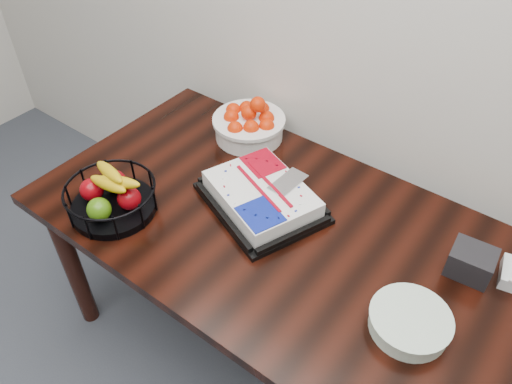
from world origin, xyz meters
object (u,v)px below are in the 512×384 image
Objects in this scene: fruit_basket at (111,196)px; table at (297,252)px; plate_stack at (409,322)px; tangerine_bowl at (249,121)px; napkin_box at (471,262)px; cake_tray at (262,196)px.

table is at bearing 26.86° from fruit_basket.
fruit_basket is (-0.55, -0.28, 0.15)m from table.
table is 0.45m from plate_stack.
napkin_box is at bearing -8.92° from tangerine_bowl.
plate_stack is 0.29m from napkin_box.
cake_tray is at bearing 167.47° from table.
cake_tray is 0.49m from fruit_basket.
table is 0.22m from cake_tray.
napkin_box is at bearing 78.09° from plate_stack.
fruit_basket is at bearing -170.03° from plate_stack.
cake_tray is at bearing 40.28° from fruit_basket.
plate_stack is at bearing -14.38° from table.
table is 0.53m from napkin_box.
tangerine_bowl is at bearing 144.26° from table.
napkin_box reaches higher than cake_tray.
table is at bearing -12.53° from cake_tray.
plate_stack reaches higher than table.
cake_tray is (-0.18, 0.04, 0.12)m from table.
plate_stack is at bearing -13.84° from cake_tray.
napkin_box is (0.93, -0.15, -0.03)m from tangerine_bowl.
fruit_basket reaches higher than cake_tray.
tangerine_bowl is at bearing 153.68° from plate_stack.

